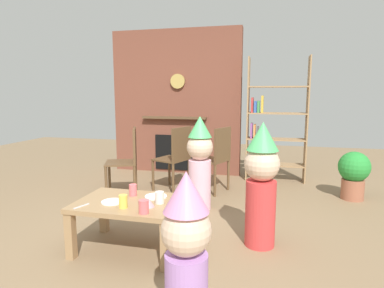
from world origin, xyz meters
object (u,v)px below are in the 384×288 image
birthday_cake_slice (148,202)px  dining_chair_right (217,156)px  paper_cup_far_left (123,201)px  paper_cup_near_left (160,197)px  paper_plate_front (156,196)px  paper_plate_rear (112,202)px  child_with_cone_hat (186,256)px  dining_chair_left (128,157)px  dining_chair_middle (176,155)px  paper_cup_center (133,190)px  potted_plant_tall (354,172)px  bookshelf (271,125)px  child_in_pink (261,182)px  child_by_the_chairs (200,161)px  coffee_table (130,209)px  paper_cup_near_right (144,207)px

birthday_cake_slice → dining_chair_right: bearing=82.7°
paper_cup_far_left → birthday_cake_slice: bearing=21.0°
paper_cup_near_left → birthday_cake_slice: size_ratio=0.99×
paper_plate_front → paper_plate_rear: 0.38m
paper_plate_front → child_with_cone_hat: 1.24m
birthday_cake_slice → dining_chair_left: bearing=120.1°
paper_cup_far_left → dining_chair_middle: 1.91m
paper_cup_center → paper_plate_front: 0.22m
paper_cup_near_left → potted_plant_tall: (1.94, 1.92, -0.13)m
bookshelf → dining_chair_left: bookshelf is taller
child_in_pink → potted_plant_tall: size_ratio=1.79×
child_by_the_chairs → dining_chair_middle: (-0.47, 0.62, -0.07)m
paper_cup_far_left → paper_plate_rear: paper_cup_far_left is taller
paper_plate_rear → potted_plant_tall: potted_plant_tall is taller
coffee_table → birthday_cake_slice: size_ratio=9.08×
paper_cup_center → potted_plant_tall: potted_plant_tall is taller
coffee_table → paper_plate_front: 0.25m
paper_plate_front → child_in_pink: 0.94m
potted_plant_tall → child_with_cone_hat: bearing=-116.9°
paper_cup_center → dining_chair_right: (0.49, 1.66, 0.03)m
paper_plate_front → potted_plant_tall: size_ratio=0.32×
paper_cup_near_right → child_in_pink: (0.87, 0.58, 0.10)m
child_by_the_chairs → dining_chair_middle: bearing=-124.8°
potted_plant_tall → dining_chair_middle: bearing=-175.3°
child_with_cone_hat → dining_chair_right: bearing=-32.2°
dining_chair_left → paper_plate_front: bearing=102.4°
bookshelf → child_by_the_chairs: (-0.79, -1.55, -0.30)m
dining_chair_right → dining_chair_middle: bearing=29.3°
paper_cup_center → dining_chair_right: 1.73m
paper_cup_far_left → child_in_pink: (1.07, 0.50, 0.10)m
child_by_the_chairs → potted_plant_tall: bearing=132.0°
dining_chair_right → potted_plant_tall: bearing=-154.3°
paper_cup_near_left → paper_cup_center: paper_cup_center is taller
coffee_table → paper_cup_near_right: size_ratio=8.61×
paper_cup_far_left → child_by_the_chairs: size_ratio=0.10×
paper_cup_near_right → paper_cup_far_left: paper_cup_far_left is taller
paper_plate_rear → child_with_cone_hat: size_ratio=0.19×
child_in_pink → dining_chair_left: (-1.77, 1.09, -0.07)m
bookshelf → paper_cup_far_left: bookshelf is taller
paper_cup_near_left → paper_cup_far_left: paper_cup_far_left is taller
bookshelf → dining_chair_right: 1.17m
paper_plate_rear → dining_chair_right: size_ratio=0.20×
child_with_cone_hat → child_in_pink: (0.34, 1.28, 0.08)m
coffee_table → paper_cup_far_left: paper_cup_far_left is taller
dining_chair_left → dining_chair_right: (1.13, 0.38, 0.00)m
coffee_table → child_in_pink: child_in_pink is taller
dining_chair_middle → dining_chair_right: (0.55, 0.07, 0.00)m
child_with_cone_hat → dining_chair_left: bearing=-7.4°
paper_cup_far_left → paper_cup_near_left: bearing=35.4°
dining_chair_middle → dining_chair_right: size_ratio=1.00×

